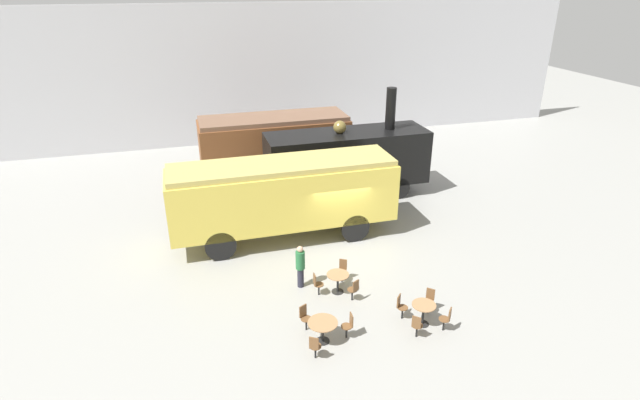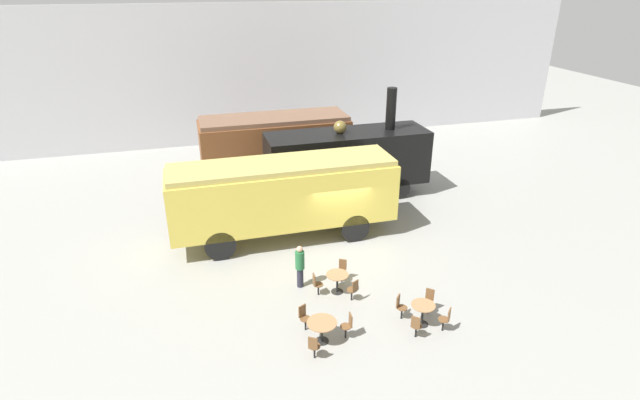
% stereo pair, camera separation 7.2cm
% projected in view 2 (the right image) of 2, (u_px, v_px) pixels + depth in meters
% --- Properties ---
extents(ground_plane, '(80.00, 80.00, 0.00)m').
position_uv_depth(ground_plane, '(339.00, 241.00, 21.58)').
color(ground_plane, gray).
extents(backdrop_wall, '(44.00, 0.15, 9.00)m').
position_uv_depth(backdrop_wall, '(270.00, 74.00, 33.29)').
color(backdrop_wall, silver).
rests_on(backdrop_wall, ground_plane).
extents(passenger_coach_wooden, '(8.17, 2.86, 3.49)m').
position_uv_depth(passenger_coach_wooden, '(275.00, 140.00, 27.77)').
color(passenger_coach_wooden, brown).
rests_on(passenger_coach_wooden, ground_plane).
extents(steam_locomotive, '(8.18, 2.49, 5.49)m').
position_uv_depth(steam_locomotive, '(348.00, 157.00, 25.27)').
color(steam_locomotive, black).
rests_on(steam_locomotive, ground_plane).
extents(passenger_coach_vintage, '(9.50, 2.54, 3.49)m').
position_uv_depth(passenger_coach_vintage, '(283.00, 193.00, 21.06)').
color(passenger_coach_vintage, '#E0C64C').
rests_on(passenger_coach_vintage, ground_plane).
extents(cafe_table_near, '(0.79, 0.79, 0.78)m').
position_uv_depth(cafe_table_near, '(423.00, 310.00, 16.20)').
color(cafe_table_near, black).
rests_on(cafe_table_near, ground_plane).
extents(cafe_table_mid, '(0.81, 0.81, 0.75)m').
position_uv_depth(cafe_table_mid, '(337.00, 278.00, 17.90)').
color(cafe_table_mid, black).
rests_on(cafe_table_mid, ground_plane).
extents(cafe_table_far, '(0.94, 0.94, 0.73)m').
position_uv_depth(cafe_table_far, '(322.00, 326.00, 15.43)').
color(cafe_table_far, black).
rests_on(cafe_table_far, ground_plane).
extents(cafe_chair_0, '(0.40, 0.40, 0.87)m').
position_uv_depth(cafe_chair_0, '(446.00, 318.00, 15.92)').
color(cafe_chair_0, black).
rests_on(cafe_chair_0, ground_plane).
extents(cafe_chair_1, '(0.40, 0.40, 0.87)m').
position_uv_depth(cafe_chair_1, '(429.00, 299.00, 16.86)').
color(cafe_chair_1, black).
rests_on(cafe_chair_1, ground_plane).
extents(cafe_chair_2, '(0.40, 0.40, 0.87)m').
position_uv_depth(cafe_chair_2, '(400.00, 305.00, 16.54)').
color(cafe_chair_2, black).
rests_on(cafe_chair_2, ground_plane).
extents(cafe_chair_3, '(0.40, 0.40, 0.87)m').
position_uv_depth(cafe_chair_3, '(416.00, 325.00, 15.61)').
color(cafe_chair_3, black).
rests_on(cafe_chair_3, ground_plane).
extents(cafe_chair_4, '(0.39, 0.40, 0.87)m').
position_uv_depth(cafe_chair_4, '(353.00, 289.00, 17.42)').
color(cafe_chair_4, black).
rests_on(cafe_chair_4, ground_plane).
extents(cafe_chair_5, '(0.39, 0.40, 0.87)m').
position_uv_depth(cafe_chair_5, '(342.00, 269.00, 18.61)').
color(cafe_chair_5, black).
rests_on(cafe_chair_5, ground_plane).
extents(cafe_chair_6, '(0.36, 0.36, 0.87)m').
position_uv_depth(cafe_chair_6, '(316.00, 283.00, 17.74)').
color(cafe_chair_6, black).
rests_on(cafe_chair_6, ground_plane).
extents(cafe_chair_7, '(0.36, 0.36, 0.87)m').
position_uv_depth(cafe_chair_7, '(348.00, 324.00, 15.65)').
color(cafe_chair_7, black).
rests_on(cafe_chair_7, ground_plane).
extents(cafe_chair_8, '(0.39, 0.40, 0.87)m').
position_uv_depth(cafe_chair_8, '(304.00, 316.00, 16.03)').
color(cafe_chair_8, black).
rests_on(cafe_chair_8, ground_plane).
extents(cafe_chair_9, '(0.39, 0.40, 0.87)m').
position_uv_depth(cafe_chair_9, '(314.00, 346.00, 14.73)').
color(cafe_chair_9, black).
rests_on(cafe_chair_9, ground_plane).
extents(visitor_person, '(0.34, 0.34, 1.69)m').
position_uv_depth(visitor_person, '(300.00, 265.00, 18.09)').
color(visitor_person, '#262633').
rests_on(visitor_person, ground_plane).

